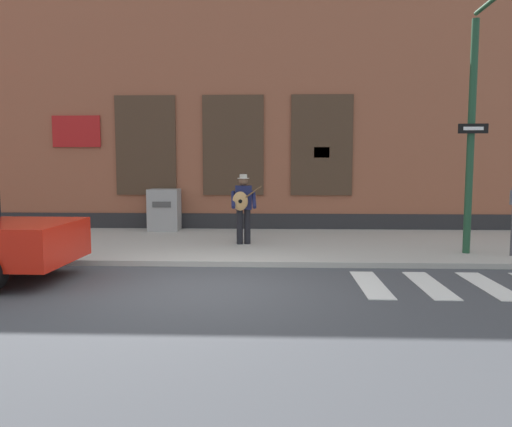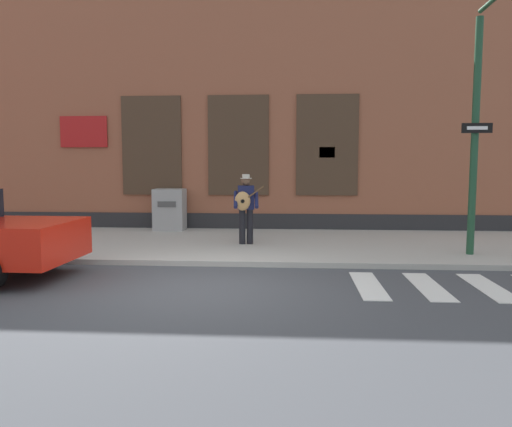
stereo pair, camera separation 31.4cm
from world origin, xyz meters
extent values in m
plane|color=#424449|center=(0.00, 0.00, 0.00)|extent=(160.00, 160.00, 0.00)
cube|color=#ADAAA3|center=(0.00, 4.16, 0.05)|extent=(28.00, 4.91, 0.11)
cube|color=#99563D|center=(0.00, 8.61, 3.53)|extent=(28.00, 4.00, 7.05)
cube|color=#28282B|center=(0.00, 6.59, 0.28)|extent=(28.00, 0.04, 0.55)
cube|color=#473323|center=(-2.53, 6.58, 2.51)|extent=(1.75, 0.06, 2.84)
cube|color=black|center=(-2.53, 6.57, 2.51)|extent=(1.63, 0.03, 2.72)
cube|color=#473323|center=(0.00, 6.58, 2.51)|extent=(1.75, 0.06, 2.84)
cube|color=black|center=(0.00, 6.57, 2.51)|extent=(1.63, 0.03, 2.72)
cube|color=#473323|center=(2.53, 6.58, 2.51)|extent=(1.75, 0.06, 2.84)
cube|color=black|center=(2.53, 6.57, 2.51)|extent=(1.63, 0.03, 2.72)
cube|color=red|center=(-4.54, 6.57, 2.92)|extent=(1.40, 0.04, 0.90)
cube|color=yellow|center=(2.53, 6.56, 2.31)|extent=(0.44, 0.02, 0.30)
cube|color=silver|center=(2.81, 0.40, 0.01)|extent=(0.42, 1.90, 0.01)
cube|color=silver|center=(3.76, 0.40, 0.01)|extent=(0.42, 1.90, 0.01)
cube|color=silver|center=(4.72, 0.40, 0.01)|extent=(0.42, 1.90, 0.01)
cube|color=silver|center=(-2.26, 0.96, 0.74)|extent=(0.06, 0.24, 0.12)
cube|color=silver|center=(-2.28, -0.18, 0.74)|extent=(0.06, 0.24, 0.12)
cylinder|color=black|center=(-3.18, 1.28, 0.33)|extent=(0.66, 0.25, 0.66)
cylinder|color=black|center=(0.56, 3.86, 0.52)|extent=(0.15, 0.15, 0.82)
cylinder|color=black|center=(0.38, 3.82, 0.52)|extent=(0.15, 0.15, 0.82)
cube|color=#191E47|center=(0.47, 3.85, 1.20)|extent=(0.40, 0.26, 0.56)
sphere|color=brown|center=(0.47, 3.85, 1.59)|extent=(0.22, 0.22, 0.22)
cylinder|color=beige|center=(0.47, 3.85, 1.65)|extent=(0.28, 0.28, 0.02)
cylinder|color=beige|center=(0.47, 3.85, 1.70)|extent=(0.18, 0.18, 0.09)
cylinder|color=#191E47|center=(0.72, 3.78, 1.16)|extent=(0.14, 0.52, 0.39)
cylinder|color=#191E47|center=(0.24, 3.73, 1.16)|extent=(0.14, 0.52, 0.39)
ellipsoid|color=tan|center=(0.41, 3.67, 1.13)|extent=(0.37, 0.16, 0.44)
cylinder|color=black|center=(0.41, 3.61, 1.13)|extent=(0.09, 0.02, 0.09)
cylinder|color=brown|center=(0.67, 3.67, 1.31)|extent=(0.47, 0.08, 0.34)
cylinder|color=#1E472D|center=(5.26, 2.85, 2.51)|extent=(0.15, 0.15, 4.81)
cube|color=black|center=(5.26, 2.74, 2.71)|extent=(0.60, 0.05, 0.20)
cube|color=white|center=(5.26, 2.72, 2.71)|extent=(0.40, 0.02, 0.07)
cube|color=#9E9E9E|center=(-1.92, 6.16, 0.69)|extent=(0.86, 0.63, 1.17)
cube|color=#4C4C4C|center=(-1.92, 5.84, 0.87)|extent=(0.51, 0.02, 0.16)
camera|label=1|loc=(1.23, -7.75, 2.00)|focal=35.00mm
camera|label=2|loc=(1.54, -7.73, 2.00)|focal=35.00mm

